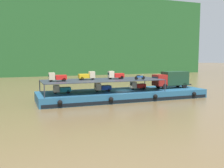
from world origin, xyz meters
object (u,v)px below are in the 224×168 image
at_px(mini_truck_lower_aft, 102,87).
at_px(mini_truck_lower_mid, 138,86).
at_px(cargo_barge, 123,95).
at_px(mini_truck_lower_stern, 62,89).
at_px(mini_truck_upper_mid, 87,76).
at_px(motorcycle_upper_port, 140,77).
at_px(mini_truck_upper_fore, 116,75).
at_px(covered_lorry, 171,79).
at_px(mini_truck_upper_stern, 57,77).

relative_size(mini_truck_lower_aft, mini_truck_lower_mid, 1.00).
bearing_deg(mini_truck_lower_aft, cargo_barge, -2.02).
xyz_separation_m(mini_truck_lower_stern, mini_truck_upper_mid, (4.41, 0.71, 2.00)).
xyz_separation_m(cargo_barge, motorcycle_upper_port, (2.03, -2.19, 3.18)).
height_order(cargo_barge, mini_truck_upper_fore, mini_truck_upper_fore).
xyz_separation_m(mini_truck_lower_mid, mini_truck_upper_fore, (-4.20, 0.14, 2.00)).
distance_m(mini_truck_lower_mid, mini_truck_upper_mid, 9.44).
bearing_deg(covered_lorry, mini_truck_lower_aft, 178.37).
bearing_deg(mini_truck_upper_stern, mini_truck_upper_mid, 11.26).
bearing_deg(cargo_barge, mini_truck_lower_mid, 6.18).
relative_size(covered_lorry, motorcycle_upper_port, 4.17).
relative_size(covered_lorry, mini_truck_lower_mid, 2.89).
relative_size(mini_truck_lower_stern, motorcycle_upper_port, 1.45).
height_order(cargo_barge, mini_truck_upper_mid, mini_truck_upper_mid).
height_order(mini_truck_lower_aft, motorcycle_upper_port, motorcycle_upper_port).
distance_m(covered_lorry, mini_truck_upper_fore, 11.00).
xyz_separation_m(cargo_barge, mini_truck_upper_stern, (-11.39, -0.20, 3.44)).
height_order(covered_lorry, motorcycle_upper_port, covered_lorry).
height_order(mini_truck_lower_aft, mini_truck_upper_mid, mini_truck_upper_mid).
relative_size(covered_lorry, mini_truck_upper_fore, 2.85).
bearing_deg(mini_truck_lower_aft, mini_truck_upper_stern, -177.52).
relative_size(mini_truck_lower_mid, mini_truck_upper_fore, 0.99).
height_order(cargo_barge, mini_truck_lower_stern, mini_truck_lower_stern).
relative_size(mini_truck_lower_aft, mini_truck_upper_mid, 1.00).
height_order(cargo_barge, mini_truck_upper_stern, mini_truck_upper_stern).
bearing_deg(cargo_barge, mini_truck_upper_mid, 172.59).
bearing_deg(mini_truck_lower_mid, mini_truck_lower_aft, -178.44).
bearing_deg(mini_truck_upper_fore, covered_lorry, -3.70).
distance_m(mini_truck_lower_mid, mini_truck_upper_fore, 4.65).
xyz_separation_m(mini_truck_upper_mid, mini_truck_upper_fore, (5.01, -0.36, 0.00)).
distance_m(mini_truck_upper_stern, motorcycle_upper_port, 13.57).
relative_size(mini_truck_lower_mid, motorcycle_upper_port, 1.44).
bearing_deg(covered_lorry, motorcycle_upper_port, -165.74).
bearing_deg(mini_truck_upper_stern, mini_truck_lower_aft, 2.48).
relative_size(covered_lorry, mini_truck_upper_mid, 2.87).
distance_m(cargo_barge, mini_truck_upper_stern, 11.90).
bearing_deg(motorcycle_upper_port, mini_truck_lower_aft, 158.26).
distance_m(covered_lorry, mini_truck_lower_stern, 20.38).
xyz_separation_m(cargo_barge, mini_truck_upper_fore, (-1.28, 0.46, 3.44)).
distance_m(covered_lorry, mini_truck_upper_stern, 21.07).
xyz_separation_m(mini_truck_lower_mid, mini_truck_upper_mid, (-9.21, 0.50, 2.00)).
xyz_separation_m(mini_truck_upper_stern, mini_truck_upper_fore, (10.10, 0.65, 0.00)).
height_order(mini_truck_lower_stern, mini_truck_lower_aft, same).
height_order(mini_truck_upper_stern, mini_truck_upper_fore, same).
relative_size(cargo_barge, mini_truck_lower_stern, 10.61).
bearing_deg(mini_truck_lower_aft, mini_truck_lower_stern, -179.75).
bearing_deg(mini_truck_lower_mid, mini_truck_lower_stern, -179.11).
bearing_deg(mini_truck_upper_mid, covered_lorry, -3.83).
xyz_separation_m(covered_lorry, mini_truck_lower_stern, (-20.35, 0.35, -1.00)).
bearing_deg(mini_truck_upper_stern, mini_truck_upper_fore, 3.70).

